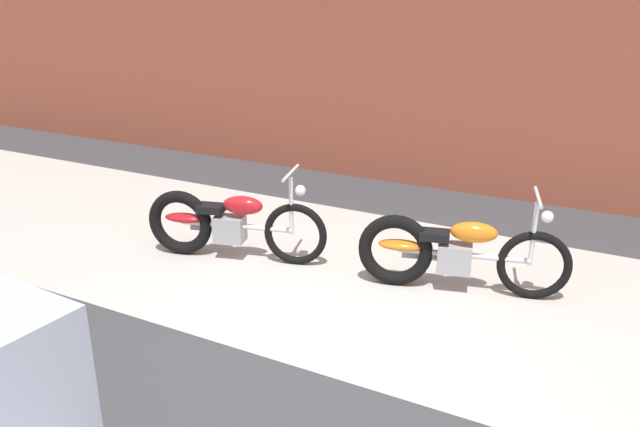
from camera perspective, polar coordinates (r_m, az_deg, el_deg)
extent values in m
plane|color=#38383A|center=(4.99, -2.43, -13.82)|extent=(80.00, 80.00, 0.00)
cube|color=#B2ADA3|center=(6.36, 5.52, -5.97)|extent=(36.00, 3.50, 0.01)
cube|color=brown|center=(9.03, 14.80, 16.43)|extent=(36.00, 0.50, 4.63)
torus|color=black|center=(6.53, -2.28, -1.92)|extent=(0.68, 0.26, 0.68)
torus|color=black|center=(6.95, -12.70, -0.82)|extent=(0.74, 0.32, 0.73)
cylinder|color=silver|center=(6.70, -7.66, -1.14)|extent=(1.21, 0.38, 0.06)
cube|color=#99999E|center=(6.75, -8.29, -1.40)|extent=(0.37, 0.30, 0.28)
ellipsoid|color=red|center=(6.60, -7.11, 0.75)|extent=(0.47, 0.30, 0.20)
ellipsoid|color=red|center=(6.91, -12.37, -0.39)|extent=(0.47, 0.29, 0.10)
cube|color=black|center=(6.74, -9.97, 0.48)|extent=(0.32, 0.27, 0.08)
cylinder|color=silver|center=(6.43, -2.66, 0.67)|extent=(0.05, 0.05, 0.62)
cylinder|color=silver|center=(6.32, -2.71, 3.75)|extent=(0.18, 0.57, 0.03)
sphere|color=white|center=(6.35, -1.81, 2.14)|extent=(0.11, 0.11, 0.11)
cylinder|color=silver|center=(6.99, -9.67, -1.42)|extent=(0.55, 0.20, 0.06)
torus|color=black|center=(6.15, 19.06, -4.53)|extent=(0.68, 0.25, 0.68)
torus|color=black|center=(6.12, 6.92, -3.37)|extent=(0.74, 0.31, 0.73)
cylinder|color=silver|center=(6.09, 13.02, -3.73)|extent=(1.21, 0.36, 0.06)
cube|color=#99999E|center=(6.10, 12.24, -4.02)|extent=(0.36, 0.29, 0.28)
ellipsoid|color=orange|center=(6.00, 13.96, -1.69)|extent=(0.47, 0.29, 0.20)
ellipsoid|color=orange|center=(6.09, 7.41, -2.89)|extent=(0.47, 0.28, 0.10)
cube|color=black|center=(6.02, 10.49, -1.95)|extent=(0.32, 0.26, 0.08)
cylinder|color=silver|center=(6.02, 19.01, -1.81)|extent=(0.05, 0.05, 0.62)
cylinder|color=silver|center=(5.91, 19.40, 1.43)|extent=(0.18, 0.57, 0.03)
sphere|color=white|center=(5.98, 20.15, -0.28)|extent=(0.11, 0.11, 0.11)
cylinder|color=silver|center=(6.28, 10.04, -3.97)|extent=(0.55, 0.19, 0.06)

